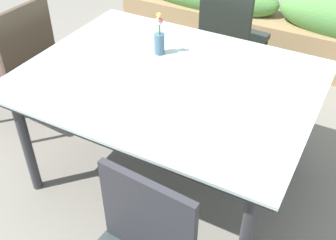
% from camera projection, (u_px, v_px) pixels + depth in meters
% --- Properties ---
extents(ground_plane, '(12.00, 12.00, 0.00)m').
position_uv_depth(ground_plane, '(152.00, 178.00, 2.61)').
color(ground_plane, gray).
extents(dining_table, '(1.55, 1.19, 0.73)m').
position_uv_depth(dining_table, '(168.00, 86.00, 2.23)').
color(dining_table, '#B2C6C1').
rests_on(dining_table, ground).
extents(chair_far_side, '(0.44, 0.44, 1.04)m').
position_uv_depth(chair_far_side, '(230.00, 31.00, 2.93)').
color(chair_far_side, '#2A322C').
rests_on(chair_far_side, ground).
extents(chair_end_left, '(0.47, 0.47, 0.92)m').
position_uv_depth(chair_end_left, '(19.00, 61.00, 2.73)').
color(chair_end_left, brown).
rests_on(chair_end_left, ground).
extents(flower_vase, '(0.06, 0.06, 0.25)m').
position_uv_depth(flower_vase, '(159.00, 38.00, 2.33)').
color(flower_vase, slate).
rests_on(flower_vase, dining_table).
extents(planter_box, '(2.92, 0.43, 0.71)m').
position_uv_depth(planter_box, '(278.00, 25.00, 3.61)').
color(planter_box, '#9E7F56').
rests_on(planter_box, ground).
extents(potted_plant, '(0.26, 0.26, 0.51)m').
position_uv_depth(potted_plant, '(14.00, 59.00, 3.26)').
color(potted_plant, gray).
rests_on(potted_plant, ground).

